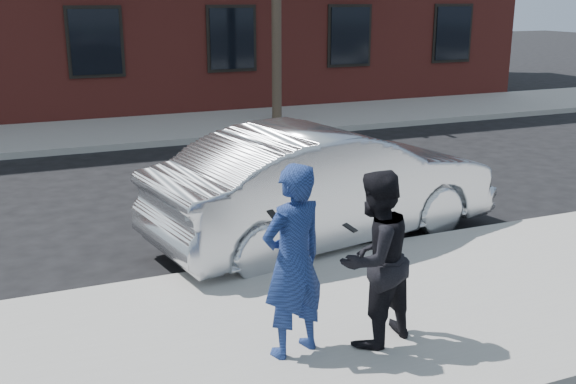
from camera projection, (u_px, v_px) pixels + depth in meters
name	position (u px, v px, depth m)	size (l,w,h in m)	color
ground	(267.00, 335.00, 6.94)	(100.00, 100.00, 0.00)	black
near_sidewalk	(275.00, 339.00, 6.70)	(50.00, 3.50, 0.15)	gray
near_curb	(222.00, 273.00, 8.29)	(50.00, 0.10, 0.15)	#999691
far_sidewalk	(107.00, 133.00, 16.89)	(50.00, 3.50, 0.15)	gray
far_curb	(118.00, 147.00, 15.29)	(50.00, 0.10, 0.15)	#999691
silver_sedan	(326.00, 184.00, 9.40)	(1.77, 5.07, 1.67)	#B7BABF
man_hoodie	(293.00, 261.00, 6.07)	(0.76, 0.60, 1.82)	navy
man_peacoat	(374.00, 259.00, 6.28)	(0.99, 0.88, 1.70)	black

